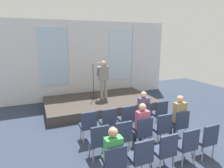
{
  "coord_description": "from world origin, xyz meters",
  "views": [
    {
      "loc": [
        -2.61,
        -3.05,
        2.99
      ],
      "look_at": [
        0.06,
        3.45,
        1.33
      ],
      "focal_mm": 30.64,
      "sensor_mm": 36.0,
      "label": 1
    }
  ],
  "objects_px": {
    "audience_r2_c0": "(112,152)",
    "chair_r2_c2": "(165,149)",
    "chair_r0_c2": "(127,117)",
    "audience_r0_c3": "(143,108)",
    "chair_r1_c0": "(99,140)",
    "chair_r0_c0": "(88,124)",
    "chair_r0_c3": "(144,114)",
    "chair_r0_c4": "(160,112)",
    "chair_r1_c1": "(122,135)",
    "chair_r2_c3": "(187,144)",
    "speaker": "(103,77)",
    "chair_r2_c0": "(114,162)",
    "chair_r1_c2": "(143,131)",
    "chair_r2_c1": "(141,155)",
    "chair_r1_c3": "(162,127)",
    "chair_r2_c4": "(206,138)",
    "chair_r0_c1": "(108,120)",
    "audience_r1_c2": "(141,123)",
    "mic_stand": "(94,91)",
    "audience_r1_c4": "(178,115)",
    "chair_r1_c4": "(179,123)"
  },
  "relations": [
    {
      "from": "audience_r2_c0",
      "to": "chair_r2_c2",
      "type": "distance_m",
      "value": 1.29
    },
    {
      "from": "chair_r0_c2",
      "to": "audience_r0_c3",
      "type": "height_order",
      "value": "audience_r0_c3"
    },
    {
      "from": "chair_r1_c0",
      "to": "chair_r0_c0",
      "type": "bearing_deg",
      "value": 90.0
    },
    {
      "from": "chair_r0_c3",
      "to": "chair_r0_c4",
      "type": "xyz_separation_m",
      "value": [
        0.64,
        0.0,
        0.0
      ]
    },
    {
      "from": "chair_r1_c1",
      "to": "chair_r2_c3",
      "type": "bearing_deg",
      "value": -37.71
    },
    {
      "from": "speaker",
      "to": "chair_r2_c3",
      "type": "xyz_separation_m",
      "value": [
        0.44,
        -4.68,
        -0.82
      ]
    },
    {
      "from": "speaker",
      "to": "chair_r0_c3",
      "type": "relative_size",
      "value": 1.82
    },
    {
      "from": "chair_r2_c0",
      "to": "chair_r0_c4",
      "type": "bearing_deg",
      "value": 37.71
    },
    {
      "from": "chair_r1_c2",
      "to": "chair_r2_c1",
      "type": "xyz_separation_m",
      "value": [
        -0.64,
        -0.98,
        0.0
      ]
    },
    {
      "from": "chair_r0_c4",
      "to": "chair_r1_c3",
      "type": "xyz_separation_m",
      "value": [
        -0.64,
        -0.98,
        0.0
      ]
    },
    {
      "from": "chair_r0_c3",
      "to": "audience_r0_c3",
      "type": "relative_size",
      "value": 0.71
    },
    {
      "from": "speaker",
      "to": "chair_r1_c0",
      "type": "bearing_deg",
      "value": -111.63
    },
    {
      "from": "chair_r1_c3",
      "to": "chair_r2_c4",
      "type": "height_order",
      "value": "same"
    },
    {
      "from": "chair_r0_c3",
      "to": "chair_r0_c1",
      "type": "bearing_deg",
      "value": 180.0
    },
    {
      "from": "chair_r0_c2",
      "to": "audience_r1_c2",
      "type": "distance_m",
      "value": 0.92
    },
    {
      "from": "mic_stand",
      "to": "chair_r2_c1",
      "type": "distance_m",
      "value": 4.83
    },
    {
      "from": "chair_r2_c0",
      "to": "chair_r2_c3",
      "type": "xyz_separation_m",
      "value": [
        1.91,
        0.0,
        0.0
      ]
    },
    {
      "from": "chair_r1_c3",
      "to": "chair_r2_c3",
      "type": "bearing_deg",
      "value": -90.0
    },
    {
      "from": "audience_r1_c2",
      "to": "chair_r1_c3",
      "type": "relative_size",
      "value": 1.39
    },
    {
      "from": "chair_r1_c1",
      "to": "audience_r2_c0",
      "type": "bearing_deg",
      "value": -125.24
    },
    {
      "from": "speaker",
      "to": "mic_stand",
      "type": "distance_m",
      "value": 0.8
    },
    {
      "from": "chair_r0_c4",
      "to": "chair_r1_c2",
      "type": "height_order",
      "value": "same"
    },
    {
      "from": "chair_r1_c1",
      "to": "chair_r2_c3",
      "type": "xyz_separation_m",
      "value": [
        1.27,
        -0.98,
        0.0
      ]
    },
    {
      "from": "mic_stand",
      "to": "chair_r2_c2",
      "type": "height_order",
      "value": "mic_stand"
    },
    {
      "from": "mic_stand",
      "to": "chair_r0_c4",
      "type": "height_order",
      "value": "mic_stand"
    },
    {
      "from": "mic_stand",
      "to": "audience_r1_c4",
      "type": "xyz_separation_m",
      "value": [
        1.51,
        -3.74,
        0.07
      ]
    },
    {
      "from": "chair_r0_c2",
      "to": "chair_r2_c0",
      "type": "height_order",
      "value": "same"
    },
    {
      "from": "chair_r1_c2",
      "to": "audience_r1_c2",
      "type": "distance_m",
      "value": 0.21
    },
    {
      "from": "mic_stand",
      "to": "chair_r0_c4",
      "type": "bearing_deg",
      "value": -61.95
    },
    {
      "from": "chair_r1_c4",
      "to": "audience_r2_c0",
      "type": "distance_m",
      "value": 2.71
    },
    {
      "from": "chair_r1_c0",
      "to": "chair_r1_c3",
      "type": "distance_m",
      "value": 1.91
    },
    {
      "from": "chair_r0_c4",
      "to": "chair_r1_c2",
      "type": "distance_m",
      "value": 1.61
    },
    {
      "from": "speaker",
      "to": "chair_r2_c0",
      "type": "height_order",
      "value": "speaker"
    },
    {
      "from": "chair_r0_c4",
      "to": "chair_r0_c0",
      "type": "bearing_deg",
      "value": 180.0
    },
    {
      "from": "audience_r0_c3",
      "to": "audience_r1_c4",
      "type": "bearing_deg",
      "value": -57.19
    },
    {
      "from": "chair_r2_c3",
      "to": "chair_r2_c4",
      "type": "xyz_separation_m",
      "value": [
        0.64,
        0.0,
        0.0
      ]
    },
    {
      "from": "chair_r2_c0",
      "to": "chair_r0_c0",
      "type": "bearing_deg",
      "value": 90.0
    },
    {
      "from": "speaker",
      "to": "chair_r1_c4",
      "type": "xyz_separation_m",
      "value": [
        1.08,
        -3.7,
        -0.82
      ]
    },
    {
      "from": "audience_r2_c0",
      "to": "chair_r2_c4",
      "type": "relative_size",
      "value": 1.37
    },
    {
      "from": "chair_r0_c3",
      "to": "audience_r1_c2",
      "type": "height_order",
      "value": "audience_r1_c2"
    },
    {
      "from": "audience_r0_c3",
      "to": "audience_r1_c4",
      "type": "relative_size",
      "value": 0.96
    },
    {
      "from": "chair_r0_c2",
      "to": "chair_r1_c1",
      "type": "relative_size",
      "value": 1.0
    },
    {
      "from": "speaker",
      "to": "chair_r1_c2",
      "type": "relative_size",
      "value": 1.82
    },
    {
      "from": "audience_r1_c4",
      "to": "chair_r1_c1",
      "type": "bearing_deg",
      "value": -177.65
    },
    {
      "from": "chair_r0_c4",
      "to": "audience_r2_c0",
      "type": "height_order",
      "value": "audience_r2_c0"
    },
    {
      "from": "chair_r1_c1",
      "to": "audience_r1_c4",
      "type": "bearing_deg",
      "value": 2.35
    },
    {
      "from": "chair_r2_c4",
      "to": "chair_r0_c2",
      "type": "bearing_deg",
      "value": 122.89
    },
    {
      "from": "chair_r1_c0",
      "to": "chair_r2_c4",
      "type": "height_order",
      "value": "same"
    },
    {
      "from": "chair_r2_c0",
      "to": "chair_r0_c3",
      "type": "bearing_deg",
      "value": 45.87
    },
    {
      "from": "chair_r0_c3",
      "to": "chair_r1_c1",
      "type": "xyz_separation_m",
      "value": [
        -1.27,
        -0.98,
        0.0
      ]
    }
  ]
}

